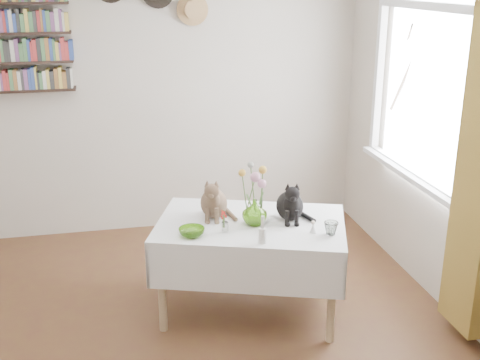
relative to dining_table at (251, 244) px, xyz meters
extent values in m
cube|color=beige|center=(-0.59, 1.74, 0.72)|extent=(4.04, 0.04, 2.54)
cube|color=white|center=(1.38, 0.27, 0.97)|extent=(0.01, 1.40, 1.20)
cube|color=white|center=(1.38, 0.27, 1.60)|extent=(0.06, 1.52, 0.06)
cube|color=white|center=(1.38, 0.27, 0.34)|extent=(0.06, 1.52, 0.06)
cube|color=white|center=(1.38, -0.46, 0.97)|extent=(0.06, 0.06, 1.20)
cube|color=white|center=(1.38, 1.00, 0.97)|extent=(0.06, 0.06, 1.20)
cube|color=white|center=(1.35, 0.27, 0.34)|extent=(0.12, 1.50, 0.04)
cube|color=brown|center=(1.31, -0.65, 0.62)|extent=(0.12, 0.38, 2.10)
cube|color=white|center=(0.00, 0.00, 0.14)|extent=(1.50, 1.22, 0.06)
cylinder|color=tan|center=(-0.65, -0.13, -0.20)|extent=(0.06, 0.06, 0.64)
cylinder|color=tan|center=(0.43, -0.51, -0.20)|extent=(0.06, 0.06, 0.64)
cylinder|color=tan|center=(-0.43, 0.51, -0.20)|extent=(0.06, 0.06, 0.64)
cylinder|color=tan|center=(0.65, 0.13, -0.20)|extent=(0.06, 0.06, 0.64)
imported|color=#92D03D|center=(0.02, -0.04, 0.26)|extent=(0.23, 0.23, 0.18)
imported|color=#92D03D|center=(-0.44, -0.14, 0.20)|extent=(0.21, 0.21, 0.05)
imported|color=white|center=(0.47, -0.32, 0.22)|extent=(0.10, 0.10, 0.09)
cylinder|color=white|center=(-0.01, -0.36, 0.22)|extent=(0.05, 0.05, 0.10)
cylinder|color=white|center=(-0.01, -0.36, 0.32)|extent=(0.02, 0.02, 0.08)
cylinder|color=white|center=(-0.21, -0.13, 0.21)|extent=(0.04, 0.04, 0.07)
cone|color=white|center=(0.37, -0.26, 0.20)|extent=(0.05, 0.05, 0.06)
sphere|color=beige|center=(0.37, -0.26, 0.24)|extent=(0.03, 0.03, 0.03)
cylinder|color=#4C7233|center=(-0.01, -0.03, 0.37)|extent=(0.01, 0.01, 0.30)
sphere|color=#C885A1|center=(-0.01, -0.03, 0.52)|extent=(0.07, 0.07, 0.07)
cylinder|color=#4C7233|center=(0.06, -0.06, 0.35)|extent=(0.01, 0.01, 0.26)
sphere|color=#C885A1|center=(0.06, -0.06, 0.48)|extent=(0.06, 0.06, 0.06)
cylinder|color=#4C7233|center=(0.08, -0.01, 0.39)|extent=(0.01, 0.01, 0.34)
sphere|color=gold|center=(0.08, -0.01, 0.56)|extent=(0.06, 0.06, 0.06)
cylinder|color=#4C7233|center=(-0.04, 0.00, 0.38)|extent=(0.01, 0.01, 0.31)
sphere|color=gold|center=(-0.04, 0.00, 0.53)|extent=(0.05, 0.05, 0.05)
cylinder|color=#4C7233|center=(0.02, 0.01, 0.41)|extent=(0.01, 0.01, 0.37)
sphere|color=#999E93|center=(0.02, 0.01, 0.59)|extent=(0.04, 0.04, 0.04)
cube|color=black|center=(-1.69, 1.63, 0.87)|extent=(1.00, 0.16, 0.02)
cube|color=black|center=(-1.69, 1.63, 1.11)|extent=(1.00, 0.16, 0.02)
cube|color=black|center=(-1.69, 1.63, 1.35)|extent=(1.00, 0.16, 0.02)
cube|color=black|center=(-1.69, 1.63, 1.59)|extent=(1.00, 0.16, 0.02)
cylinder|color=tan|center=(-0.14, 1.68, 1.52)|extent=(0.28, 0.02, 0.28)
cylinder|color=tan|center=(-0.14, 1.64, 1.52)|extent=(0.16, 0.08, 0.16)
camera|label=1|loc=(-0.90, -3.78, 1.81)|focal=45.00mm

